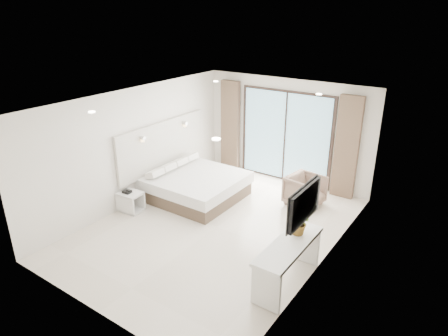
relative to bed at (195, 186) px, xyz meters
The scene contains 8 objects.
ground 1.57m from the bed, 34.54° to the right, with size 6.20×6.20×0.00m, color beige.
room_shell 1.66m from the bed, ahead, with size 4.62×6.22×2.72m.
bed is the anchor object (origin of this frame).
nightstand 1.58m from the bed, 118.46° to the right, with size 0.53×0.44×0.45m.
phone 1.66m from the bed, 119.26° to the right, with size 0.18×0.14×0.06m, color black.
console_desk 3.72m from the bed, 27.14° to the right, with size 0.51×1.64×0.77m.
plant 3.62m from the bed, 21.93° to the right, with size 0.41×0.45×0.35m, color #33662D.
armchair 2.62m from the bed, 26.05° to the left, with size 0.77×0.72×0.79m, color #7C6051.
Camera 1 is at (4.31, -5.97, 4.35)m, focal length 32.00 mm.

